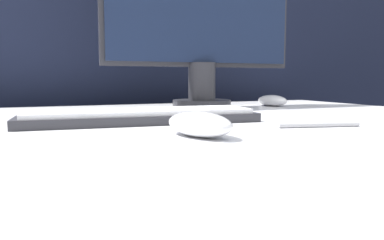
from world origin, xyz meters
TOP-DOWN VIEW (x-y plane):
  - partition_panel at (0.00, 0.70)m, footprint 5.00×0.03m
  - computer_mouse_near at (0.00, -0.12)m, footprint 0.09×0.13m
  - keyboard at (-0.03, 0.07)m, footprint 0.43×0.16m
  - monitor at (0.23, 0.37)m, footprint 0.56×0.16m
  - computer_mouse_far at (0.43, 0.32)m, footprint 0.07×0.11m
  - pen at (0.22, -0.11)m, footprint 0.14×0.04m

SIDE VIEW (x-z plane):
  - partition_panel at x=0.00m, z-range 0.00..1.16m
  - pen at x=0.22m, z-range 0.70..0.71m
  - keyboard at x=-0.03m, z-range 0.70..0.73m
  - computer_mouse_far at x=0.43m, z-range 0.70..0.73m
  - computer_mouse_near at x=0.00m, z-range 0.70..0.74m
  - monitor at x=0.23m, z-range 0.73..1.25m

